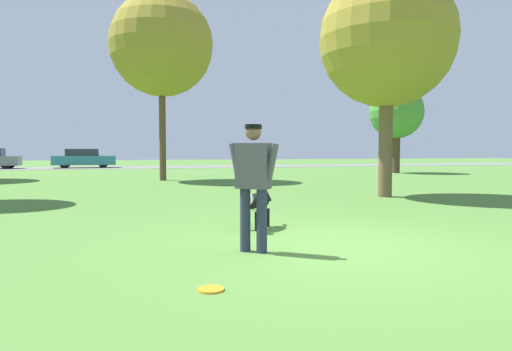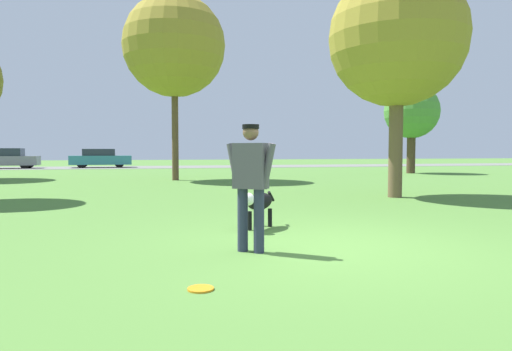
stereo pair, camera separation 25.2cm
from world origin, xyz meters
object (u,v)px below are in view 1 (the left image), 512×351
person (253,178)px  parked_car_teal (84,158)px  tree_near_right (387,40)px  dog (257,203)px  tree_far_right (396,112)px  frisbee (211,289)px  tree_mid_center (162,45)px

person → parked_car_teal: size_ratio=0.35×
person → tree_near_right: tree_near_right is taller
person → dog: bearing=111.2°
tree_near_right → tree_far_right: 14.17m
frisbee → parked_car_teal: (-3.66, 31.89, 0.68)m
person → tree_mid_center: tree_mid_center is taller
person → dog: 1.74m
person → frisbee: 1.84m
person → tree_far_right: 21.92m
dog → tree_near_right: 7.30m
frisbee → tree_near_right: size_ratio=0.04×
frisbee → tree_near_right: tree_near_right is taller
parked_car_teal → dog: bearing=-82.7°
frisbee → tree_near_right: bearing=48.9°
parked_car_teal → frisbee: bearing=-85.9°
tree_mid_center → frisbee: bearing=-93.0°
person → tree_near_right: 8.36m
frisbee → dog: bearing=66.6°
tree_mid_center → tree_far_right: tree_mid_center is taller
dog → tree_far_right: tree_far_right is taller
frisbee → tree_far_right: 23.61m
person → tree_mid_center: size_ratio=0.20×
person → tree_near_right: size_ratio=0.26×
tree_near_right → tree_far_right: size_ratio=1.22×
person → tree_far_right: (13.24, 17.29, 2.51)m
tree_near_right → tree_mid_center: (-5.27, 8.67, 1.44)m
person → dog: size_ratio=1.71×
tree_near_right → parked_car_teal: (-9.74, 24.92, -3.53)m
dog → parked_car_teal: bearing=-131.3°
tree_near_right → person: bearing=-133.5°
dog → frisbee: bearing=15.6°
frisbee → tree_mid_center: 16.65m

